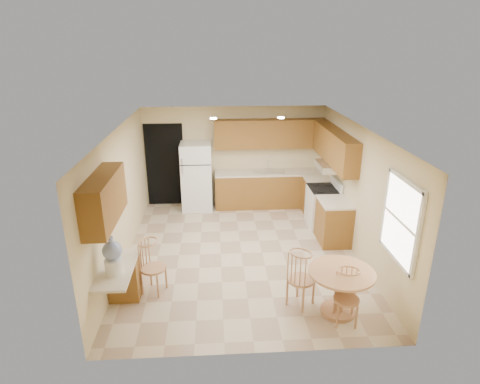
{
  "coord_description": "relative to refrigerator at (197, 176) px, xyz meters",
  "views": [
    {
      "loc": [
        -0.48,
        -7.05,
        3.96
      ],
      "look_at": [
        -0.01,
        0.3,
        1.2
      ],
      "focal_mm": 30.0,
      "sensor_mm": 36.0,
      "label": 1
    }
  ],
  "objects": [
    {
      "name": "floor",
      "position": [
        0.95,
        -2.4,
        -0.84
      ],
      "size": [
        5.5,
        5.5,
        0.0
      ],
      "primitive_type": "plane",
      "color": "#C4AF8E",
      "rests_on": "ground"
    },
    {
      "name": "range_hood",
      "position": [
        2.95,
        -1.22,
        0.58
      ],
      "size": [
        0.5,
        0.76,
        0.14
      ],
      "primitive_type": "cube",
      "color": "silver",
      "rests_on": "upper_cab_right"
    },
    {
      "name": "chair_table_a",
      "position": [
        1.77,
        -4.2,
        -0.26
      ],
      "size": [
        0.42,
        0.51,
        0.95
      ],
      "rotation": [
        0.0,
        0.0,
        -0.79
      ],
      "color": "tan",
      "rests_on": "floor"
    },
    {
      "name": "chair_table_b",
      "position": [
        2.35,
        -4.68,
        -0.31
      ],
      "size": [
        0.38,
        0.38,
        0.87
      ],
      "rotation": [
        0.0,
        0.0,
        3.02
      ],
      "color": "tan",
      "rests_on": "floor"
    },
    {
      "name": "wall_right",
      "position": [
        3.2,
        -2.4,
        0.41
      ],
      "size": [
        0.02,
        5.5,
        2.5
      ],
      "primitive_type": "cube",
      "color": "beige",
      "rests_on": "floor"
    },
    {
      "name": "desk_top",
      "position": [
        -1.05,
        -4.1,
        -0.09
      ],
      "size": [
        0.5,
        1.2,
        0.04
      ],
      "primitive_type": "cube",
      "color": "beige",
      "rests_on": "desk_pedestal"
    },
    {
      "name": "wall_front",
      "position": [
        0.95,
        -5.15,
        0.41
      ],
      "size": [
        4.5,
        0.02,
        2.5
      ],
      "primitive_type": "cube",
      "color": "beige",
      "rests_on": "floor"
    },
    {
      "name": "wall_left",
      "position": [
        -1.3,
        -2.4,
        0.41
      ],
      "size": [
        0.02,
        5.5,
        2.5
      ],
      "primitive_type": "cube",
      "color": "beige",
      "rests_on": "floor"
    },
    {
      "name": "base_cab_right_b",
      "position": [
        2.9,
        -2.0,
        -0.41
      ],
      "size": [
        0.6,
        0.8,
        0.87
      ],
      "primitive_type": "cube",
      "color": "brown",
      "rests_on": "floor"
    },
    {
      "name": "upper_cab_back",
      "position": [
        1.83,
        0.19,
        1.01
      ],
      "size": [
        2.75,
        0.33,
        0.7
      ],
      "primitive_type": "cube",
      "color": "brown",
      "rests_on": "wall_back"
    },
    {
      "name": "upper_cab_right",
      "position": [
        3.04,
        -1.19,
        1.01
      ],
      "size": [
        0.33,
        2.42,
        0.7
      ],
      "primitive_type": "cube",
      "color": "brown",
      "rests_on": "wall_right"
    },
    {
      "name": "base_cab_back",
      "position": [
        1.83,
        0.05,
        -0.41
      ],
      "size": [
        2.75,
        0.6,
        0.87
      ],
      "primitive_type": "cube",
      "color": "brown",
      "rests_on": "floor"
    },
    {
      "name": "sink",
      "position": [
        1.8,
        0.05,
        0.07
      ],
      "size": [
        0.78,
        0.44,
        0.01
      ],
      "primitive_type": "cube",
      "color": "silver",
      "rests_on": "counter_back"
    },
    {
      "name": "can_light_a",
      "position": [
        0.45,
        -1.2,
        1.64
      ],
      "size": [
        0.14,
        0.14,
        0.02
      ],
      "primitive_type": "cylinder",
      "color": "white",
      "rests_on": "ceiling"
    },
    {
      "name": "counter_back",
      "position": [
        1.83,
        0.05,
        0.05
      ],
      "size": [
        2.75,
        0.63,
        0.04
      ],
      "primitive_type": "cube",
      "color": "beige",
      "rests_on": "base_cab_back"
    },
    {
      "name": "water_crock",
      "position": [
        -1.05,
        -4.22,
        0.19
      ],
      "size": [
        0.28,
        0.28,
        0.59
      ],
      "color": "white",
      "rests_on": "desk_top"
    },
    {
      "name": "counter_right_b",
      "position": [
        2.9,
        -2.0,
        0.05
      ],
      "size": [
        0.63,
        0.8,
        0.04
      ],
      "primitive_type": "cube",
      "color": "beige",
      "rests_on": "base_cab_right_b"
    },
    {
      "name": "desk_pedestal",
      "position": [
        -1.05,
        -3.72,
        -0.48
      ],
      "size": [
        0.48,
        0.42,
        0.72
      ],
      "primitive_type": "cube",
      "color": "brown",
      "rests_on": "floor"
    },
    {
      "name": "chair_desk",
      "position": [
        -0.6,
        -3.69,
        -0.28
      ],
      "size": [
        0.41,
        0.53,
        0.92
      ],
      "rotation": [
        0.0,
        0.0,
        -1.94
      ],
      "color": "tan",
      "rests_on": "floor"
    },
    {
      "name": "base_cab_right_a",
      "position": [
        2.9,
        -0.54,
        -0.41
      ],
      "size": [
        0.6,
        0.59,
        0.87
      ],
      "primitive_type": "cube",
      "color": "brown",
      "rests_on": "floor"
    },
    {
      "name": "doorway",
      "position": [
        -0.8,
        0.34,
        0.21
      ],
      "size": [
        0.9,
        0.02,
        2.1
      ],
      "primitive_type": "cube",
      "color": "black",
      "rests_on": "floor"
    },
    {
      "name": "refrigerator",
      "position": [
        0.0,
        0.0,
        0.0
      ],
      "size": [
        0.74,
        0.72,
        1.68
      ],
      "color": "white",
      "rests_on": "floor"
    },
    {
      "name": "counter_right_a",
      "position": [
        2.9,
        -0.54,
        0.05
      ],
      "size": [
        0.63,
        0.59,
        0.04
      ],
      "primitive_type": "cube",
      "color": "beige",
      "rests_on": "base_cab_right_a"
    },
    {
      "name": "upper_cab_left",
      "position": [
        -1.13,
        -4.0,
        1.01
      ],
      "size": [
        0.33,
        1.4,
        0.7
      ],
      "primitive_type": "cube",
      "color": "brown",
      "rests_on": "wall_left"
    },
    {
      "name": "window",
      "position": [
        3.18,
        -4.25,
        0.66
      ],
      "size": [
        0.06,
        1.12,
        1.3
      ],
      "color": "white",
      "rests_on": "wall_right"
    },
    {
      "name": "can_light_b",
      "position": [
        1.85,
        -1.2,
        1.64
      ],
      "size": [
        0.14,
        0.14,
        0.02
      ],
      "primitive_type": "cylinder",
      "color": "white",
      "rests_on": "ceiling"
    },
    {
      "name": "dining_table",
      "position": [
        2.32,
        -4.36,
        -0.36
      ],
      "size": [
        1.0,
        1.0,
        0.74
      ],
      "rotation": [
        0.0,
        0.0,
        0.02
      ],
      "color": "tan",
      "rests_on": "floor"
    },
    {
      "name": "stove",
      "position": [
        2.88,
        -1.22,
        -0.37
      ],
      "size": [
        0.65,
        0.76,
        1.09
      ],
      "color": "white",
      "rests_on": "floor"
    },
    {
      "name": "wall_back",
      "position": [
        0.95,
        0.35,
        0.41
      ],
      "size": [
        4.5,
        0.02,
        2.5
      ],
      "primitive_type": "cube",
      "color": "beige",
      "rests_on": "floor"
    },
    {
      "name": "ceiling",
      "position": [
        0.95,
        -2.4,
        1.66
      ],
      "size": [
        4.5,
        5.5,
        0.02
      ],
      "primitive_type": "cube",
      "color": "white",
      "rests_on": "wall_back"
    }
  ]
}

